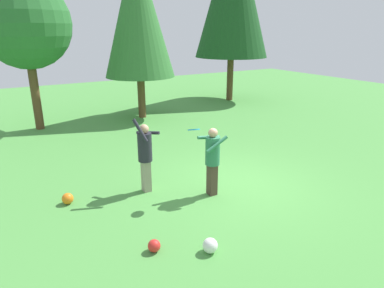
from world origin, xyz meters
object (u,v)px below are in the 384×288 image
at_px(tree_left, 25,24).
at_px(frisbee, 194,130).
at_px(person_thrower, 145,152).
at_px(tree_center, 138,12).
at_px(ball_red, 154,246).
at_px(ball_orange, 68,199).
at_px(person_catcher, 212,156).
at_px(ball_white, 210,246).

bearing_deg(tree_left, frisbee, -74.79).
xyz_separation_m(person_thrower, tree_center, (2.85, 7.03, 3.47)).
distance_m(ball_red, tree_left, 10.45).
bearing_deg(ball_orange, tree_center, 55.22).
height_order(frisbee, tree_left, tree_left).
height_order(ball_red, tree_left, tree_left).
relative_size(person_catcher, ball_orange, 6.42).
bearing_deg(ball_white, frisbee, 67.19).
bearing_deg(tree_left, ball_white, -81.98).
height_order(ball_orange, ball_red, ball_orange).
height_order(person_thrower, person_catcher, person_thrower).
xyz_separation_m(ball_orange, tree_center, (4.67, 6.73, 4.36)).
bearing_deg(tree_left, ball_red, -86.54).
bearing_deg(person_catcher, frisbee, -0.00).
relative_size(ball_white, ball_red, 1.19).
bearing_deg(frisbee, person_catcher, -5.16).
xyz_separation_m(person_thrower, ball_orange, (-1.83, 0.30, -0.89)).
distance_m(ball_white, tree_left, 11.02).
distance_m(person_catcher, ball_orange, 3.48).
bearing_deg(person_thrower, ball_white, -40.97).
height_order(person_catcher, frisbee, frisbee).
height_order(frisbee, ball_red, frisbee).
bearing_deg(ball_white, ball_red, 147.96).
distance_m(frisbee, ball_orange, 3.30).
bearing_deg(tree_left, ball_orange, -93.03).
distance_m(frisbee, tree_left, 8.89).
height_order(person_thrower, tree_left, tree_left).
xyz_separation_m(frisbee, tree_center, (2.05, 7.96, 2.79)).
bearing_deg(frisbee, ball_orange, 154.84).
relative_size(ball_red, tree_center, 0.03).
bearing_deg(person_catcher, ball_red, 37.33).
distance_m(person_catcher, tree_center, 8.88).
bearing_deg(tree_left, person_catcher, -71.78).
relative_size(ball_white, tree_center, 0.04).
relative_size(tree_left, tree_center, 0.79).
distance_m(ball_orange, ball_red, 2.80).
distance_m(ball_white, tree_center, 11.18).
xyz_separation_m(person_catcher, ball_red, (-2.16, -1.36, -0.87)).
height_order(person_thrower, ball_red, person_thrower).
bearing_deg(person_catcher, ball_orange, -17.14).
xyz_separation_m(person_thrower, ball_red, (-0.87, -2.33, -0.90)).
bearing_deg(ball_orange, frisbee, -25.16).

